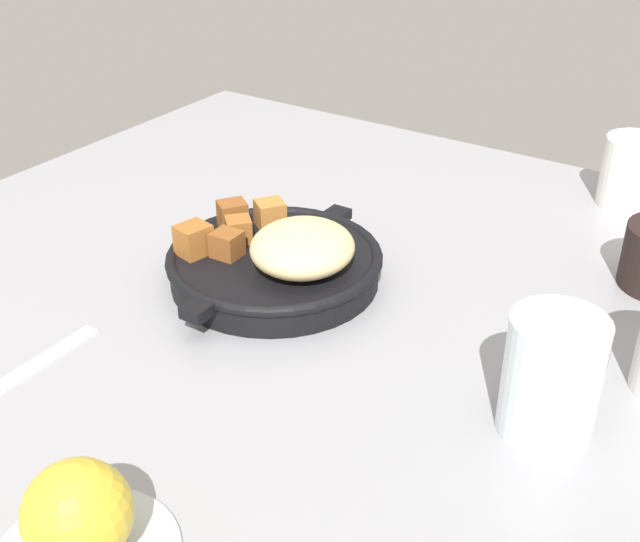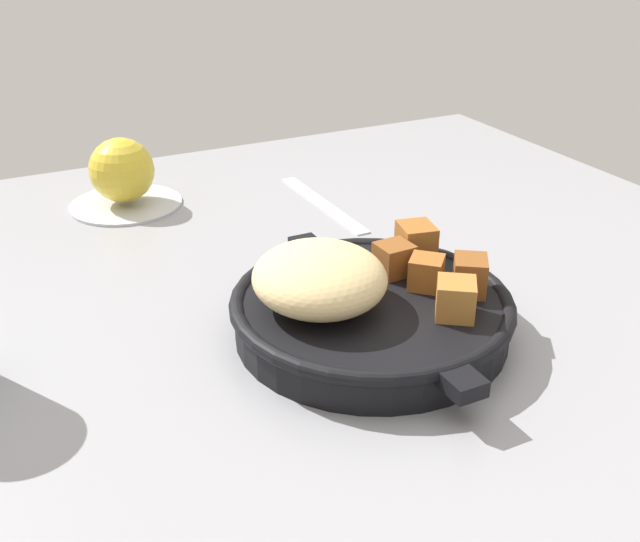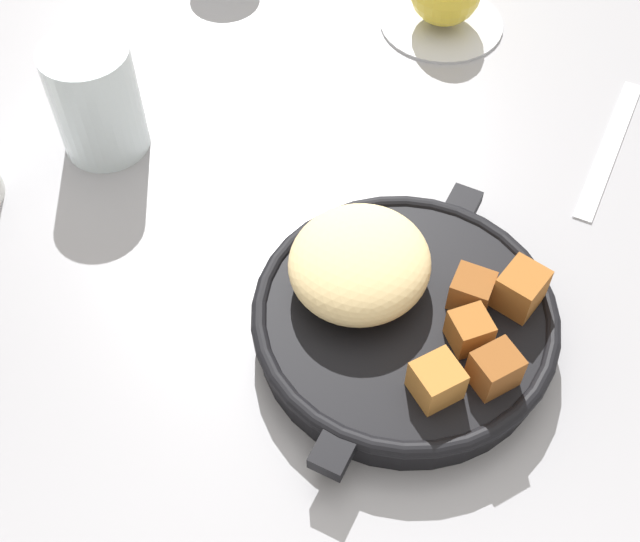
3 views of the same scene
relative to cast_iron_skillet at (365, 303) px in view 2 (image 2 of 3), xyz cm
name	(u,v)px [view 2 (image 2 of 3)]	position (x,y,z in cm)	size (l,w,h in cm)	color
ground_plane	(314,347)	(1.61, 3.64, -3.95)	(98.95, 99.96, 2.40)	gray
cast_iron_skillet	(365,303)	(0.00, 0.00, 0.00)	(26.62, 22.33, 7.88)	black
saucer_plate	(126,203)	(35.84, 10.53, -2.45)	(12.47, 12.47, 0.60)	#B7BABF
red_apple	(122,170)	(35.84, 10.53, 1.41)	(7.13, 7.13, 7.13)	gold
butter_knife	(323,203)	(26.09, -9.39, -2.57)	(18.62, 1.60, 0.36)	silver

